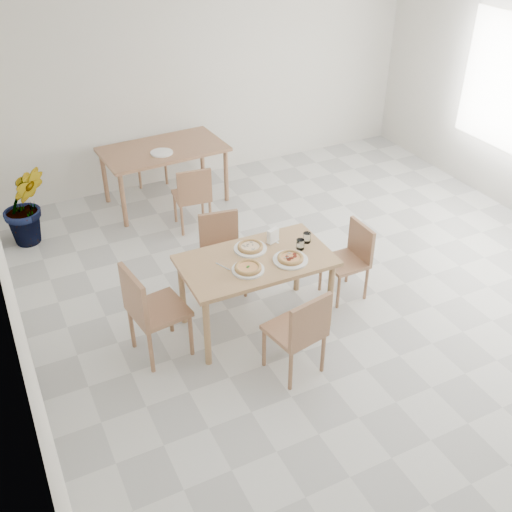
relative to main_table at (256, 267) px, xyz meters
name	(u,v)px	position (x,y,z in m)	size (l,w,h in m)	color
main_table	(256,267)	(0.00, 0.00, 0.00)	(1.39, 0.81, 0.75)	tan
chair_south	(301,329)	(0.03, -0.77, -0.16)	(0.49, 0.49, 0.86)	#9D6F4E
chair_north	(222,247)	(-0.03, 0.72, -0.18)	(0.47, 0.47, 0.82)	#9D6F4E
chair_west	(149,307)	(-1.02, 0.02, -0.12)	(0.52, 0.52, 0.93)	#9D6F4E
chair_east	(351,255)	(1.08, 0.03, -0.20)	(0.39, 0.39, 0.79)	#9D6F4E
plate_margherita	(248,270)	(-0.14, -0.13, 0.10)	(0.29, 0.29, 0.02)	white
plate_mushroom	(250,249)	(0.02, 0.17, 0.10)	(0.31, 0.31, 0.02)	white
plate_pepperoni	(290,260)	(0.27, -0.16, 0.10)	(0.32, 0.32, 0.02)	white
pizza_margherita	(248,268)	(-0.14, -0.13, 0.12)	(0.26, 0.26, 0.03)	#E6B36C
pizza_mushroom	(250,247)	(0.02, 0.17, 0.12)	(0.24, 0.24, 0.03)	#E6B36C
pizza_pepperoni	(290,258)	(0.27, -0.16, 0.12)	(0.30, 0.30, 0.03)	#E6B36C
tumbler_a	(307,238)	(0.56, 0.05, 0.14)	(0.07, 0.07, 0.10)	white
tumbler_b	(300,244)	(0.44, -0.03, 0.14)	(0.07, 0.07, 0.10)	white
napkin_holder	(273,236)	(0.27, 0.18, 0.16)	(0.14, 0.10, 0.14)	silver
fork_a	(223,267)	(-0.32, 0.02, 0.10)	(0.01, 0.17, 0.01)	silver
fork_b	(276,239)	(0.32, 0.23, 0.10)	(0.02, 0.19, 0.01)	silver
second_table	(163,154)	(0.07, 2.78, 0.01)	(1.57, 0.95, 0.75)	#9D6F4E
chair_back_s	(193,194)	(0.13, 1.94, -0.18)	(0.45, 0.45, 0.82)	#9D6F4E
chair_back_n	(146,145)	(0.07, 3.53, -0.16)	(0.46, 0.46, 0.87)	#9D6F4E
plate_empty	(162,153)	(0.00, 2.62, 0.10)	(0.28, 0.28, 0.02)	white
potted_plant	(26,205)	(-1.69, 2.52, -0.18)	(0.53, 0.43, 0.96)	#22712A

